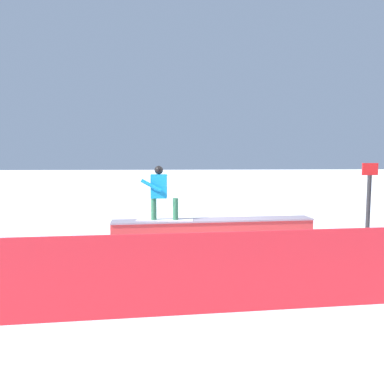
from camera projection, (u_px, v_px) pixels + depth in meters
ground_plane at (213, 247)px, 9.74m from camera, size 120.00×120.00×0.00m
grind_box at (213, 234)px, 9.71m from camera, size 5.32×0.93×0.73m
snowboarder at (160, 191)px, 9.43m from camera, size 1.48×0.43×1.40m
safety_fence at (248, 271)px, 5.60m from camera, size 9.77×0.69×1.24m
trail_marker at (368, 205)px, 9.18m from camera, size 0.40×0.10×2.21m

